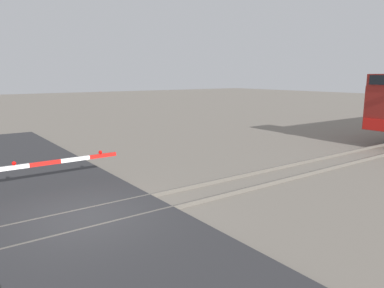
% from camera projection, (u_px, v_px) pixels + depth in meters
% --- Properties ---
extents(ground_plane, '(160.00, 160.00, 0.00)m').
position_uv_depth(ground_plane, '(85.00, 222.00, 10.40)').
color(ground_plane, slate).
extents(rail_track_left, '(0.08, 80.00, 0.15)m').
position_uv_depth(rail_track_left, '(77.00, 212.00, 10.96)').
color(rail_track_left, '#59544C').
rests_on(rail_track_left, ground_plane).
extents(rail_track_right, '(0.08, 80.00, 0.15)m').
position_uv_depth(rail_track_right, '(95.00, 228.00, 9.82)').
color(rail_track_right, '#59544C').
rests_on(rail_track_right, ground_plane).
extents(road_surface, '(36.00, 5.06, 0.15)m').
position_uv_depth(road_surface, '(85.00, 220.00, 10.39)').
color(road_surface, '#2D2D30').
rests_on(road_surface, ground_plane).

